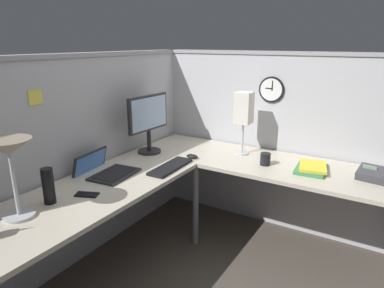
{
  "coord_description": "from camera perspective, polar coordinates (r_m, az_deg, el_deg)",
  "views": [
    {
      "loc": [
        -2.05,
        -1.15,
        1.66
      ],
      "look_at": [
        0.2,
        0.22,
        0.87
      ],
      "focal_mm": 32.02,
      "sensor_mm": 36.0,
      "label": 1
    }
  ],
  "objects": [
    {
      "name": "cubicle_wall_back",
      "position": [
        2.77,
        -17.87,
        -2.3
      ],
      "size": [
        2.57,
        0.12,
        1.58
      ],
      "color": "#B2B2B7",
      "rests_on": "ground"
    },
    {
      "name": "desk_lamp_dome",
      "position": [
        2.02,
        -28.12,
        -1.53
      ],
      "size": [
        0.24,
        0.24,
        0.44
      ],
      "color": "#B7BABF",
      "rests_on": "desk"
    },
    {
      "name": "ground_plane",
      "position": [
        2.88,
        1.74,
        -18.44
      ],
      "size": [
        6.8,
        6.8,
        0.0
      ],
      "primitive_type": "plane",
      "color": "#4C443D"
    },
    {
      "name": "desk_lamp_paper",
      "position": [
        2.88,
        8.63,
        5.65
      ],
      "size": [
        0.13,
        0.13,
        0.53
      ],
      "color": "#B7BABF",
      "rests_on": "desk"
    },
    {
      "name": "cubicle_wall_right",
      "position": [
        3.18,
        13.87,
        0.42
      ],
      "size": [
        0.12,
        2.37,
        1.58
      ],
      "color": "#B2B2B7",
      "rests_on": "ground"
    },
    {
      "name": "monitor",
      "position": [
        2.93,
        -7.27,
        4.07
      ],
      "size": [
        0.46,
        0.2,
        0.5
      ],
      "color": "#232326",
      "rests_on": "desk"
    },
    {
      "name": "book_stack",
      "position": [
        2.71,
        19.3,
        -3.8
      ],
      "size": [
        0.31,
        0.25,
        0.04
      ],
      "color": "#3F7F4C",
      "rests_on": "desk"
    },
    {
      "name": "pinned_note_leftmost",
      "position": [
        2.4,
        -24.65,
        7.08
      ],
      "size": [
        0.1,
        0.0,
        0.09
      ],
      "primitive_type": "cube",
      "color": "#EAD84C"
    },
    {
      "name": "computer_mouse",
      "position": [
        2.83,
        0.03,
        -2.08
      ],
      "size": [
        0.06,
        0.1,
        0.03
      ],
      "primitive_type": "ellipsoid",
      "color": "black",
      "rests_on": "desk"
    },
    {
      "name": "office_phone",
      "position": [
        2.71,
        28.15,
        -4.54
      ],
      "size": [
        0.22,
        0.23,
        0.11
      ],
      "color": "#38383D",
      "rests_on": "desk"
    },
    {
      "name": "wall_clock",
      "position": [
        3.05,
        13.12,
        8.84
      ],
      "size": [
        0.04,
        0.22,
        0.22
      ],
      "color": "black"
    },
    {
      "name": "laptop",
      "position": [
        2.59,
        -14.48,
        -4.23
      ],
      "size": [
        0.38,
        0.41,
        0.22
      ],
      "color": "#232326",
      "rests_on": "desk"
    },
    {
      "name": "cell_phone",
      "position": [
        2.27,
        -17.1,
        -8.04
      ],
      "size": [
        0.12,
        0.16,
        0.01
      ],
      "primitive_type": "cube",
      "rotation": [
        0.0,
        0.0,
        0.41
      ],
      "color": "black",
      "rests_on": "desk"
    },
    {
      "name": "coffee_mug",
      "position": [
        2.73,
        12.11,
        -2.47
      ],
      "size": [
        0.08,
        0.08,
        0.1
      ],
      "primitive_type": "cylinder",
      "color": "black",
      "rests_on": "desk"
    },
    {
      "name": "thermos_flask",
      "position": [
        2.21,
        -22.82,
        -6.45
      ],
      "size": [
        0.07,
        0.07,
        0.22
      ],
      "primitive_type": "cylinder",
      "color": "black",
      "rests_on": "desk"
    },
    {
      "name": "desk",
      "position": [
        2.43,
        1.14,
        -8.26
      ],
      "size": [
        2.35,
        2.15,
        0.73
      ],
      "color": "beige",
      "rests_on": "ground"
    },
    {
      "name": "keyboard",
      "position": [
        2.62,
        -3.6,
        -3.81
      ],
      "size": [
        0.43,
        0.15,
        0.02
      ],
      "primitive_type": "cube",
      "rotation": [
        0.0,
        0.0,
        0.03
      ],
      "color": "black",
      "rests_on": "desk"
    }
  ]
}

